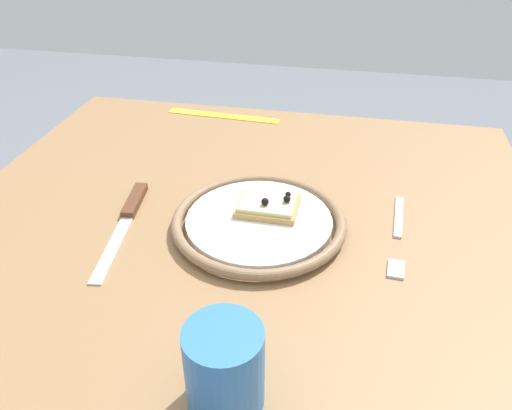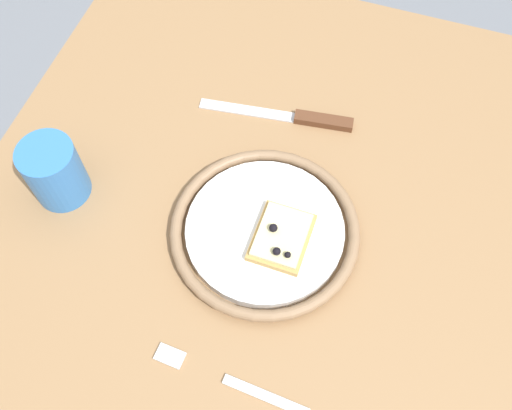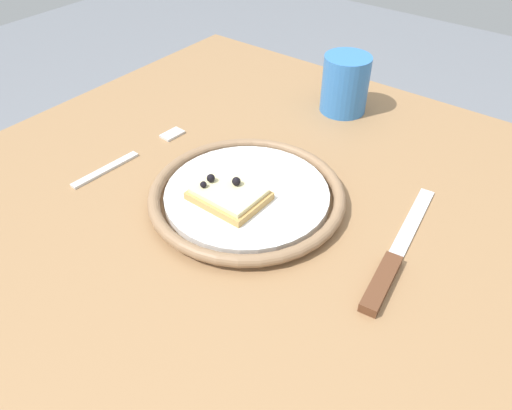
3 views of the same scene
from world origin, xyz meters
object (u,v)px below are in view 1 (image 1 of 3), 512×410
at_px(knife, 129,212).
at_px(measuring_tape, 223,116).
at_px(cup, 224,368).
at_px(fork, 398,235).
at_px(dining_table, 242,266).
at_px(pizza_slice_near, 268,205).
at_px(plate, 259,222).

relative_size(knife, measuring_tape, 0.97).
bearing_deg(cup, fork, -119.44).
bearing_deg(cup, dining_table, -79.98).
bearing_deg(measuring_tape, pizza_slice_near, 117.45).
bearing_deg(knife, measuring_tape, -96.87).
bearing_deg(plate, measuring_tape, -68.24).
bearing_deg(dining_table, cup, 100.02).
distance_m(dining_table, measuring_tape, 0.41).
relative_size(dining_table, fork, 4.55).
bearing_deg(fork, dining_table, 3.11).
height_order(pizza_slice_near, measuring_tape, pizza_slice_near).
height_order(dining_table, measuring_tape, measuring_tape).
height_order(plate, cup, cup).
bearing_deg(cup, knife, -51.74).
height_order(dining_table, knife, knife).
xyz_separation_m(plate, measuring_tape, (0.16, -0.39, -0.01)).
relative_size(pizza_slice_near, knife, 0.38).
distance_m(pizza_slice_near, measuring_tape, 0.40).
xyz_separation_m(plate, cup, (-0.02, 0.30, 0.04)).
relative_size(pizza_slice_near, cup, 0.96).
height_order(knife, measuring_tape, knife).
relative_size(dining_table, pizza_slice_near, 9.93).
xyz_separation_m(cup, measuring_tape, (0.18, -0.69, -0.05)).
bearing_deg(plate, knife, 1.65).
height_order(knife, cup, cup).
xyz_separation_m(knife, measuring_tape, (-0.05, -0.40, -0.00)).
height_order(dining_table, fork, fork).
distance_m(cup, measuring_tape, 0.71).
relative_size(plate, fork, 1.29).
distance_m(dining_table, knife, 0.20).
xyz_separation_m(pizza_slice_near, cup, (-0.02, 0.32, 0.02)).
bearing_deg(dining_table, measuring_tape, -71.68).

